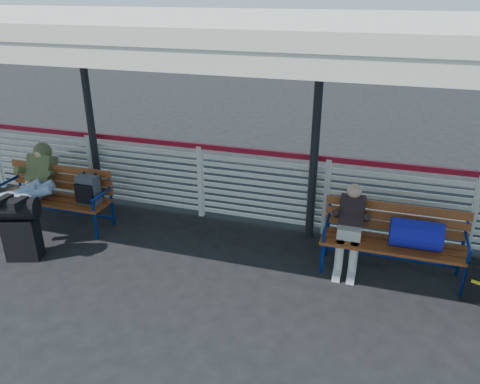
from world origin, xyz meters
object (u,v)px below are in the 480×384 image
(luggage_stack, at_px, (20,226))
(companion_person, at_px, (350,227))
(bench_right, at_px, (406,234))
(traveler_man, at_px, (31,187))
(bench_left, at_px, (66,190))

(luggage_stack, bearing_deg, companion_person, -3.83)
(luggage_stack, bearing_deg, bench_right, -5.74)
(luggage_stack, xyz_separation_m, companion_person, (4.27, 1.10, 0.10))
(bench_right, bearing_deg, traveler_man, -175.51)
(traveler_man, xyz_separation_m, companion_person, (4.62, 0.41, -0.14))
(traveler_man, height_order, companion_person, traveler_man)
(luggage_stack, relative_size, bench_right, 0.51)
(luggage_stack, height_order, traveler_man, traveler_man)
(luggage_stack, bearing_deg, bench_left, 72.66)
(luggage_stack, distance_m, bench_right, 5.08)
(luggage_stack, relative_size, companion_person, 0.80)
(luggage_stack, distance_m, bench_left, 1.04)
(bench_right, distance_m, companion_person, 0.69)
(luggage_stack, distance_m, companion_person, 4.41)
(bench_left, height_order, traveler_man, traveler_man)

